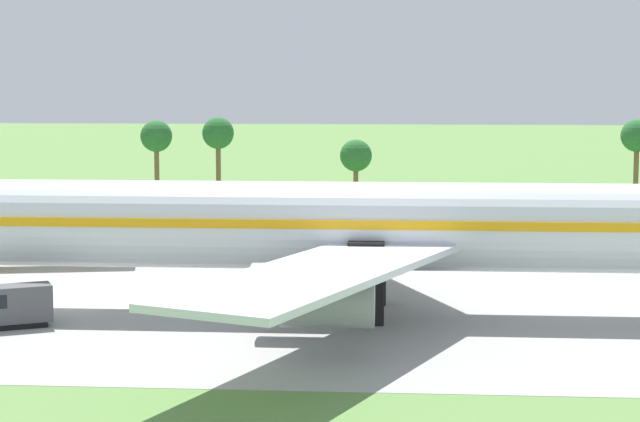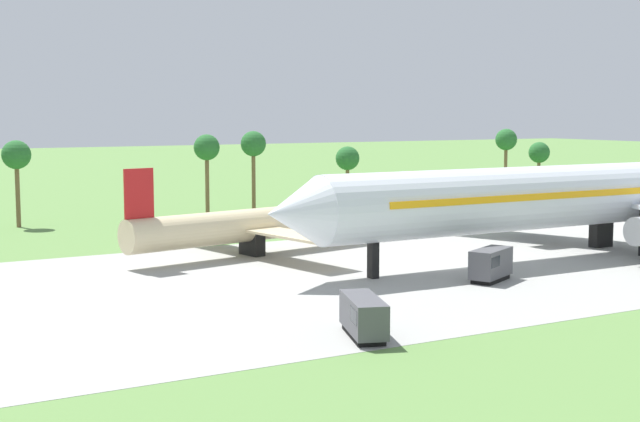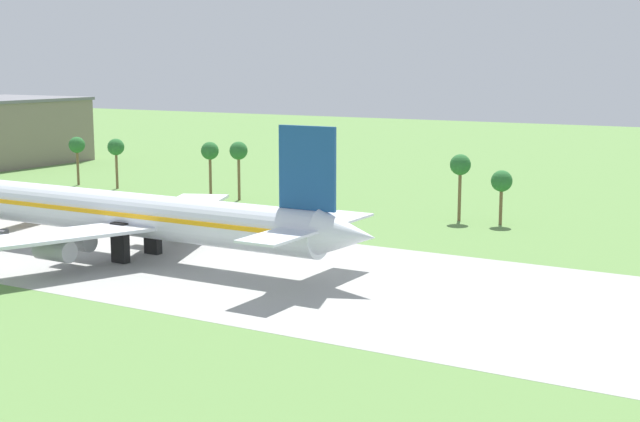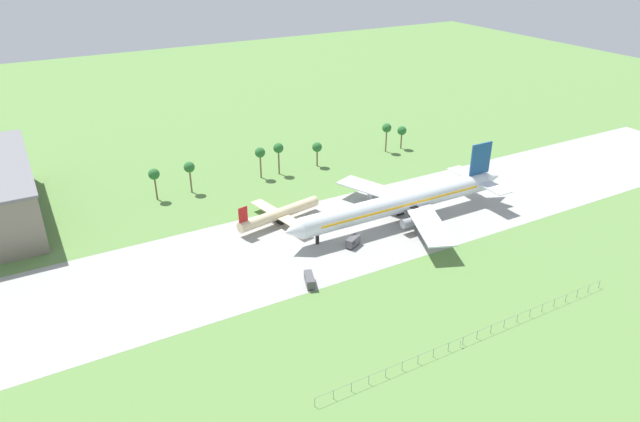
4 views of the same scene
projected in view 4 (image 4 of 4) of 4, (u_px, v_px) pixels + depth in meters
ground_plane at (345, 232)px, 166.36m from camera, size 600.00×600.00×0.00m
taxiway_strip at (345, 232)px, 166.36m from camera, size 320.00×44.00×0.02m
jet_airliner at (403, 202)px, 170.25m from camera, size 78.34×53.38×19.49m
regional_aircraft at (279, 214)px, 169.96m from camera, size 28.10×25.48×9.28m
baggage_tug at (310, 280)px, 141.26m from camera, size 3.79×6.13×2.60m
catering_van at (353, 242)px, 158.21m from camera, size 5.27×3.99×2.80m
perimeter_fence at (477, 333)px, 122.78m from camera, size 80.10×0.10×2.10m
no_stopping_sign at (460, 343)px, 120.56m from camera, size 0.44×0.08×1.68m
palm_tree_row at (290, 149)px, 203.29m from camera, size 101.53×3.60×11.69m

